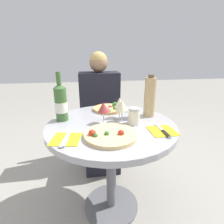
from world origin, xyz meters
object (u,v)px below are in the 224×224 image
Objects in this scene: dining_table at (111,142)px; seated_diner at (101,118)px; wine_bottle at (61,103)px; chair_behind_diner at (100,121)px; pizza_large at (110,135)px; tall_carafe at (150,97)px.

dining_table is 0.73× the size of seated_diner.
wine_bottle is (-0.30, -0.50, 0.32)m from seated_diner.
dining_table is 0.97× the size of chair_behind_diner.
pizza_large reaches higher than dining_table.
seated_diner is 3.84× the size of tall_carafe.
wine_bottle reaches higher than tall_carafe.
tall_carafe reaches higher than chair_behind_diner.
pizza_large is (-0.03, -0.18, 0.15)m from dining_table.
pizza_large is (-0.01, -0.93, 0.29)m from chair_behind_diner.
pizza_large is 0.99× the size of tall_carafe.
chair_behind_diner is 2.92× the size of pizza_large.
dining_table is at bearing 91.66° from chair_behind_diner.
seated_diner reaches higher than wine_bottle.
seated_diner reaches higher than tall_carafe.
seated_diner is at bearing 58.98° from wine_bottle.
wine_bottle is (-0.30, -0.64, 0.40)m from chair_behind_diner.
dining_table is 0.43m from wine_bottle.
seated_diner is at bearing 89.27° from pizza_large.
pizza_large is at bearing -138.45° from tall_carafe.
chair_behind_diner is 0.75× the size of seated_diner.
pizza_large is 0.45m from tall_carafe.
seated_diner reaches higher than dining_table.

